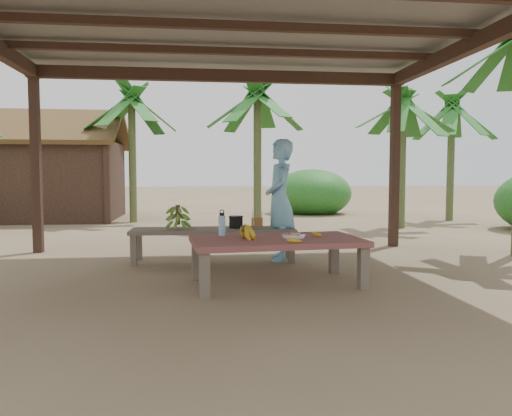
{
  "coord_description": "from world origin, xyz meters",
  "views": [
    {
      "loc": [
        -0.42,
        -5.53,
        1.2
      ],
      "look_at": [
        0.26,
        0.12,
        0.8
      ],
      "focal_mm": 35.0,
      "sensor_mm": 36.0,
      "label": 1
    }
  ],
  "objects": [
    {
      "name": "ripe_banana_bunch",
      "position": [
        0.07,
        -0.31,
        0.58
      ],
      "size": [
        0.32,
        0.29,
        0.16
      ],
      "primitive_type": null,
      "rotation": [
        0.0,
        0.0,
        0.29
      ],
      "color": "yellow",
      "rests_on": "work_table"
    },
    {
      "name": "work_table",
      "position": [
        0.43,
        -0.28,
        0.43
      ],
      "size": [
        1.88,
        1.16,
        0.5
      ],
      "rotation": [
        0.0,
        0.0,
        0.09
      ],
      "color": "brown",
      "rests_on": "ground"
    },
    {
      "name": "water_flask",
      "position": [
        -0.14,
        0.03,
        0.62
      ],
      "size": [
        0.08,
        0.08,
        0.29
      ],
      "color": "#429AD0",
      "rests_on": "work_table"
    },
    {
      "name": "pavilion",
      "position": [
        -0.01,
        -0.01,
        2.78
      ],
      "size": [
        6.6,
        5.6,
        2.95
      ],
      "color": "black",
      "rests_on": "ground"
    },
    {
      "name": "loose_banana_front",
      "position": [
        0.55,
        -0.65,
        0.52
      ],
      "size": [
        0.18,
        0.1,
        0.04
      ],
      "primitive_type": "ellipsoid",
      "rotation": [
        0.0,
        0.0,
        1.92
      ],
      "color": "yellow",
      "rests_on": "work_table"
    },
    {
      "name": "banana_plant_far",
      "position": [
        5.96,
        6.4,
        2.61
      ],
      "size": [
        1.8,
        1.8,
        3.09
      ],
      "color": "#596638",
      "rests_on": "ground"
    },
    {
      "name": "banana_plant_n",
      "position": [
        0.96,
        5.68,
        2.73
      ],
      "size": [
        1.8,
        1.8,
        3.22
      ],
      "color": "#596638",
      "rests_on": "ground"
    },
    {
      "name": "bench",
      "position": [
        -0.19,
        1.19,
        0.39
      ],
      "size": [
        2.22,
        0.68,
        0.45
      ],
      "rotation": [
        0.0,
        0.0,
        -0.04
      ],
      "color": "brown",
      "rests_on": "ground"
    },
    {
      "name": "loose_banana_side",
      "position": [
        0.9,
        -0.17,
        0.52
      ],
      "size": [
        0.12,
        0.14,
        0.04
      ],
      "primitive_type": "ellipsoid",
      "rotation": [
        0.0,
        0.0,
        0.63
      ],
      "color": "yellow",
      "rests_on": "work_table"
    },
    {
      "name": "banana_plant_nw",
      "position": [
        -1.95,
        6.87,
        2.76
      ],
      "size": [
        1.8,
        1.8,
        3.25
      ],
      "color": "#596638",
      "rests_on": "ground"
    },
    {
      "name": "hut",
      "position": [
        -4.5,
        8.0,
        1.1
      ],
      "size": [
        4.4,
        3.43,
        2.85
      ],
      "color": "black",
      "rests_on": "ground"
    },
    {
      "name": "banana_plant_ne",
      "position": [
        4.0,
        4.84,
        2.49
      ],
      "size": [
        1.8,
        1.8,
        2.98
      ],
      "color": "#596638",
      "rests_on": "ground"
    },
    {
      "name": "plate",
      "position": [
        0.62,
        -0.25,
        0.52
      ],
      "size": [
        0.25,
        0.25,
        0.04
      ],
      "color": "white",
      "rests_on": "work_table"
    },
    {
      "name": "woman",
      "position": [
        0.72,
        1.2,
        0.83
      ],
      "size": [
        0.43,
        0.63,
        1.66
      ],
      "primitive_type": "imported",
      "rotation": [
        0.0,
        0.0,
        -1.62
      ],
      "color": "#7BC3E9",
      "rests_on": "ground"
    },
    {
      "name": "ground",
      "position": [
        0.0,
        0.0,
        0.0
      ],
      "size": [
        80.0,
        80.0,
        0.0
      ],
      "primitive_type": "plane",
      "color": "brown",
      "rests_on": "ground"
    },
    {
      "name": "green_banana_stalk",
      "position": [
        -0.67,
        1.21,
        0.62
      ],
      "size": [
        0.31,
        0.31,
        0.34
      ],
      "primitive_type": null,
      "rotation": [
        0.0,
        0.0,
        -0.04
      ],
      "color": "#598C2D",
      "rests_on": "bench"
    },
    {
      "name": "cooking_pot",
      "position": [
        0.12,
        1.22,
        0.53
      ],
      "size": [
        0.19,
        0.19,
        0.16
      ],
      "primitive_type": "cylinder",
      "color": "black",
      "rests_on": "bench"
    },
    {
      "name": "skewer_rack",
      "position": [
        0.39,
        1.12,
        0.57
      ],
      "size": [
        0.18,
        0.09,
        0.24
      ],
      "primitive_type": null,
      "rotation": [
        0.0,
        0.0,
        -0.04
      ],
      "color": "#A57F47",
      "rests_on": "bench"
    }
  ]
}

